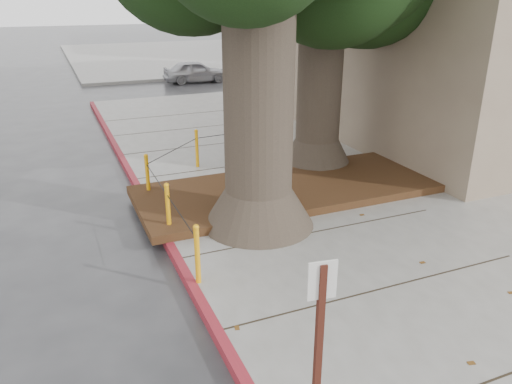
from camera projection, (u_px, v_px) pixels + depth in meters
ground at (352, 305)px, 7.10m from camera, size 140.00×140.00×0.00m
sidewalk_far at (189, 55)px, 34.90m from camera, size 16.00×20.00×0.15m
curb_red at (171, 249)px, 8.49m from camera, size 0.14×26.00×0.16m
planter_bed at (288, 189)px, 10.67m from camera, size 6.40×2.60×0.16m
bollard_ring at (202, 174)px, 10.29m from camera, size 3.79×5.39×0.95m
signpost at (317, 371)px, 3.86m from camera, size 0.22×0.06×2.23m
car_silver at (196, 71)px, 24.51m from camera, size 3.18×1.37×1.07m
car_red at (312, 61)px, 27.06m from camera, size 4.20×1.84×1.34m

